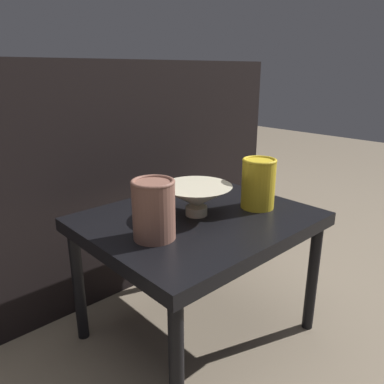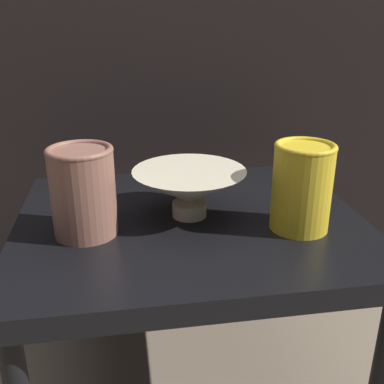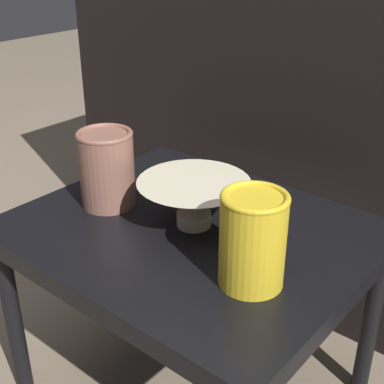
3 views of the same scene
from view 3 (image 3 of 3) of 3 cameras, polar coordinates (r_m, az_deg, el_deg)
table at (r=1.06m, az=-0.06°, el=-5.81°), size 0.66×0.55×0.43m
couch_backdrop at (r=1.53m, az=15.39°, el=6.15°), size 1.55×0.50×0.88m
bowl at (r=1.02m, az=0.19°, el=-0.64°), size 0.22×0.22×0.09m
vase_textured_left at (r=1.10m, az=-9.08°, el=2.60°), size 0.11×0.11×0.16m
vase_colorful_right at (r=0.85m, az=6.50°, el=-4.96°), size 0.11×0.11×0.16m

